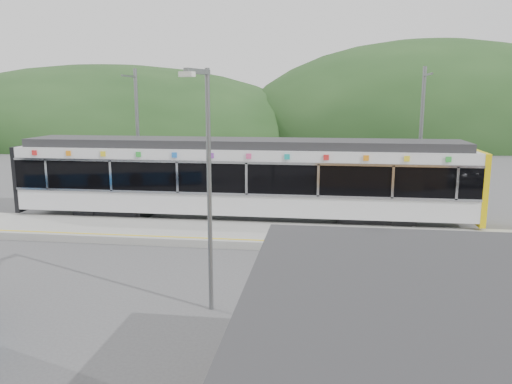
# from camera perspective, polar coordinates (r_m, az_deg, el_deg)

# --- Properties ---
(ground) EXTENTS (120.00, 120.00, 0.00)m
(ground) POSITION_cam_1_polar(r_m,az_deg,el_deg) (17.08, -0.95, -8.37)
(ground) COLOR #4C4C4F
(ground) RESTS_ON ground
(hills) EXTENTS (146.00, 149.00, 26.00)m
(hills) POSITION_cam_1_polar(r_m,az_deg,el_deg) (22.27, 17.20, -4.27)
(hills) COLOR #1E3D19
(hills) RESTS_ON ground
(platform) EXTENTS (26.00, 3.20, 0.30)m
(platform) POSITION_cam_1_polar(r_m,az_deg,el_deg) (20.15, 0.47, -4.91)
(platform) COLOR #9E9E99
(platform) RESTS_ON ground
(yellow_line) EXTENTS (26.00, 0.10, 0.01)m
(yellow_line) POSITION_cam_1_polar(r_m,az_deg,el_deg) (18.87, -0.03, -5.52)
(yellow_line) COLOR yellow
(yellow_line) RESTS_ON platform
(train) EXTENTS (20.44, 3.01, 3.74)m
(train) POSITION_cam_1_polar(r_m,az_deg,el_deg) (22.52, -1.73, 1.76)
(train) COLOR black
(train) RESTS_ON ground
(catenary_mast_west) EXTENTS (0.18, 1.80, 7.00)m
(catenary_mast_west) POSITION_cam_1_polar(r_m,az_deg,el_deg) (26.33, -13.38, 6.26)
(catenary_mast_west) COLOR slate
(catenary_mast_west) RESTS_ON ground
(catenary_mast_east) EXTENTS (0.18, 1.80, 7.00)m
(catenary_mast_east) POSITION_cam_1_polar(r_m,az_deg,el_deg) (24.99, 18.31, 5.78)
(catenary_mast_east) COLOR slate
(catenary_mast_east) RESTS_ON ground
(lamp_post) EXTENTS (0.40, 1.14, 6.31)m
(lamp_post) POSITION_cam_1_polar(r_m,az_deg,el_deg) (12.65, -5.53, 2.35)
(lamp_post) COLOR slate
(lamp_post) RESTS_ON ground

